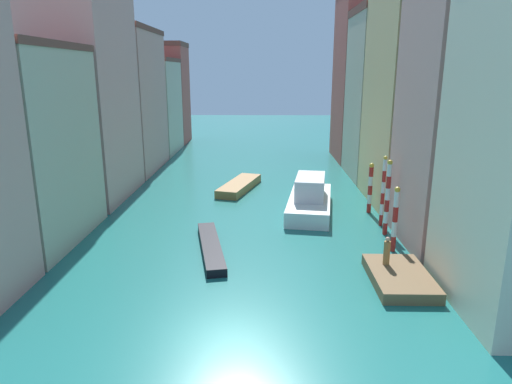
# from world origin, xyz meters

# --- Properties ---
(ground_plane) EXTENTS (154.00, 154.00, 0.00)m
(ground_plane) POSITION_xyz_m (0.00, 24.50, 0.00)
(ground_plane) COLOR #1E6B66
(building_left_1) EXTENTS (6.39, 10.33, 12.78)m
(building_left_1) POSITION_xyz_m (-13.81, 11.30, 6.40)
(building_left_1) COLOR #BCB299
(building_left_1) RESTS_ON ground
(building_left_2) EXTENTS (6.39, 11.12, 19.25)m
(building_left_2) POSITION_xyz_m (-13.81, 22.40, 9.64)
(building_left_2) COLOR tan
(building_left_2) RESTS_ON ground
(building_left_3) EXTENTS (6.39, 12.19, 15.63)m
(building_left_3) POSITION_xyz_m (-13.81, 34.27, 7.83)
(building_left_3) COLOR tan
(building_left_3) RESTS_ON ground
(building_left_4) EXTENTS (6.39, 10.55, 12.72)m
(building_left_4) POSITION_xyz_m (-13.81, 45.92, 6.37)
(building_left_4) COLOR #BCB299
(building_left_4) RESTS_ON ground
(building_left_5) EXTENTS (6.39, 7.49, 15.27)m
(building_left_5) POSITION_xyz_m (-13.81, 55.07, 7.65)
(building_left_5) COLOR #B25147
(building_left_5) RESTS_ON ground
(building_right_1) EXTENTS (6.39, 8.10, 18.44)m
(building_right_1) POSITION_xyz_m (13.81, 11.46, 9.23)
(building_right_1) COLOR tan
(building_right_1) RESTS_ON ground
(building_right_2) EXTENTS (6.39, 10.48, 19.40)m
(building_right_2) POSITION_xyz_m (13.81, 21.02, 9.71)
(building_right_2) COLOR #DBB77A
(building_right_2) RESTS_ON ground
(building_right_3) EXTENTS (6.39, 9.56, 17.29)m
(building_right_3) POSITION_xyz_m (13.81, 31.23, 8.66)
(building_right_3) COLOR #BCB299
(building_right_3) RESTS_ON ground
(building_right_4) EXTENTS (6.39, 10.16, 20.85)m
(building_right_4) POSITION_xyz_m (13.81, 41.27, 10.44)
(building_right_4) COLOR #B25147
(building_right_4) RESTS_ON ground
(waterfront_dock) EXTENTS (3.03, 5.03, 0.61)m
(waterfront_dock) POSITION_xyz_m (8.86, 5.31, 0.31)
(waterfront_dock) COLOR brown
(waterfront_dock) RESTS_ON ground
(person_on_dock) EXTENTS (0.36, 0.36, 1.61)m
(person_on_dock) POSITION_xyz_m (8.36, 6.33, 1.36)
(person_on_dock) COLOR olive
(person_on_dock) RESTS_ON waterfront_dock
(mooring_pole_0) EXTENTS (0.35, 0.35, 4.19)m
(mooring_pole_0) POSITION_xyz_m (9.71, 9.82, 2.15)
(mooring_pole_0) COLOR red
(mooring_pole_0) RESTS_ON ground
(mooring_pole_1) EXTENTS (0.34, 0.34, 5.28)m
(mooring_pole_1) POSITION_xyz_m (9.99, 12.87, 2.69)
(mooring_pole_1) COLOR red
(mooring_pole_1) RESTS_ON ground
(mooring_pole_2) EXTENTS (0.29, 0.29, 5.21)m
(mooring_pole_2) POSITION_xyz_m (10.16, 14.74, 2.65)
(mooring_pole_2) COLOR red
(mooring_pole_2) RESTS_ON ground
(mooring_pole_3) EXTENTS (0.38, 0.38, 4.04)m
(mooring_pole_3) POSITION_xyz_m (9.99, 17.93, 2.08)
(mooring_pole_3) COLOR red
(mooring_pole_3) RESTS_ON ground
(vaporetto_white) EXTENTS (4.56, 9.73, 2.89)m
(vaporetto_white) POSITION_xyz_m (5.26, 18.20, 1.05)
(vaporetto_white) COLOR white
(vaporetto_white) RESTS_ON ground
(gondola_black) EXTENTS (2.73, 8.15, 0.51)m
(gondola_black) POSITION_xyz_m (-1.80, 9.61, 0.26)
(gondola_black) COLOR black
(gondola_black) RESTS_ON ground
(motorboat_0) EXTENTS (4.08, 7.97, 0.74)m
(motorboat_0) POSITION_xyz_m (-0.83, 25.08, 0.37)
(motorboat_0) COLOR olive
(motorboat_0) RESTS_ON ground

